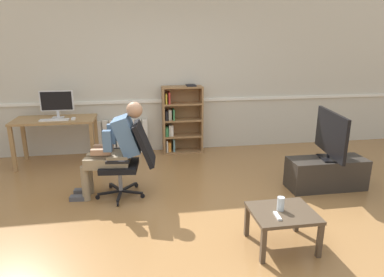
{
  "coord_description": "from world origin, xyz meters",
  "views": [
    {
      "loc": [
        -0.54,
        -3.37,
        1.93
      ],
      "look_at": [
        0.15,
        0.85,
        0.7
      ],
      "focal_mm": 31.32,
      "sensor_mm": 36.0,
      "label": 1
    }
  ],
  "objects_px": {
    "computer_desk": "(55,125)",
    "spare_remote": "(277,216)",
    "person_seated": "(115,148)",
    "office_chair": "(131,157)",
    "computer_mouse": "(73,119)",
    "bookshelf": "(180,120)",
    "keyboard": "(54,120)",
    "radiator": "(123,137)",
    "coffee_table": "(283,216)",
    "tv_stand": "(326,173)",
    "imac_monitor": "(57,102)",
    "drinking_glass": "(281,204)",
    "tv_screen": "(331,135)"
  },
  "relations": [
    {
      "from": "person_seated",
      "to": "office_chair",
      "type": "bearing_deg",
      "value": 90.0
    },
    {
      "from": "bookshelf",
      "to": "tv_screen",
      "type": "xyz_separation_m",
      "value": [
        1.76,
        -1.91,
        0.17
      ]
    },
    {
      "from": "bookshelf",
      "to": "office_chair",
      "type": "height_order",
      "value": "bookshelf"
    },
    {
      "from": "imac_monitor",
      "to": "office_chair",
      "type": "xyz_separation_m",
      "value": [
        1.16,
        -1.51,
        -0.48
      ]
    },
    {
      "from": "coffee_table",
      "to": "spare_remote",
      "type": "bearing_deg",
      "value": -136.58
    },
    {
      "from": "imac_monitor",
      "to": "keyboard",
      "type": "relative_size",
      "value": 1.18
    },
    {
      "from": "person_seated",
      "to": "computer_desk",
      "type": "bearing_deg",
      "value": -138.68
    },
    {
      "from": "drinking_glass",
      "to": "tv_stand",
      "type": "bearing_deg",
      "value": 44.6
    },
    {
      "from": "person_seated",
      "to": "tv_screen",
      "type": "xyz_separation_m",
      "value": [
        2.8,
        -0.21,
        0.1
      ]
    },
    {
      "from": "computer_mouse",
      "to": "coffee_table",
      "type": "relative_size",
      "value": 0.16
    },
    {
      "from": "computer_desk",
      "to": "coffee_table",
      "type": "xyz_separation_m",
      "value": [
        2.66,
        -2.81,
        -0.33
      ]
    },
    {
      "from": "computer_desk",
      "to": "person_seated",
      "type": "xyz_separation_m",
      "value": [
        1.02,
        -1.41,
        0.01
      ]
    },
    {
      "from": "computer_desk",
      "to": "radiator",
      "type": "distance_m",
      "value": 1.15
    },
    {
      "from": "bookshelf",
      "to": "person_seated",
      "type": "distance_m",
      "value": 2.0
    },
    {
      "from": "spare_remote",
      "to": "computer_mouse",
      "type": "bearing_deg",
      "value": 133.37
    },
    {
      "from": "computer_desk",
      "to": "drinking_glass",
      "type": "distance_m",
      "value": 3.84
    },
    {
      "from": "tv_stand",
      "to": "radiator",
      "type": "bearing_deg",
      "value": 144.27
    },
    {
      "from": "tv_stand",
      "to": "spare_remote",
      "type": "height_order",
      "value": "tv_stand"
    },
    {
      "from": "bookshelf",
      "to": "coffee_table",
      "type": "height_order",
      "value": "bookshelf"
    },
    {
      "from": "radiator",
      "to": "tv_stand",
      "type": "height_order",
      "value": "radiator"
    },
    {
      "from": "office_chair",
      "to": "tv_screen",
      "type": "height_order",
      "value": "tv_screen"
    },
    {
      "from": "office_chair",
      "to": "person_seated",
      "type": "height_order",
      "value": "person_seated"
    },
    {
      "from": "spare_remote",
      "to": "person_seated",
      "type": "bearing_deg",
      "value": 140.31
    },
    {
      "from": "computer_mouse",
      "to": "bookshelf",
      "type": "relative_size",
      "value": 0.08
    },
    {
      "from": "keyboard",
      "to": "coffee_table",
      "type": "bearing_deg",
      "value": -45.51
    },
    {
      "from": "imac_monitor",
      "to": "computer_desk",
      "type": "bearing_deg",
      "value": -119.98
    },
    {
      "from": "computer_desk",
      "to": "spare_remote",
      "type": "distance_m",
      "value": 3.88
    },
    {
      "from": "office_chair",
      "to": "tv_screen",
      "type": "bearing_deg",
      "value": 91.26
    },
    {
      "from": "computer_mouse",
      "to": "office_chair",
      "type": "relative_size",
      "value": 0.1
    },
    {
      "from": "computer_mouse",
      "to": "spare_remote",
      "type": "distance_m",
      "value": 3.6
    },
    {
      "from": "keyboard",
      "to": "tv_screen",
      "type": "xyz_separation_m",
      "value": [
        3.8,
        -1.48,
        -0.01
      ]
    },
    {
      "from": "radiator",
      "to": "person_seated",
      "type": "bearing_deg",
      "value": -90.29
    },
    {
      "from": "computer_mouse",
      "to": "drinking_glass",
      "type": "relative_size",
      "value": 0.74
    },
    {
      "from": "imac_monitor",
      "to": "tv_stand",
      "type": "distance_m",
      "value": 4.22
    },
    {
      "from": "keyboard",
      "to": "bookshelf",
      "type": "bearing_deg",
      "value": 12.08
    },
    {
      "from": "radiator",
      "to": "spare_remote",
      "type": "bearing_deg",
      "value": -65.13
    },
    {
      "from": "tv_screen",
      "to": "tv_stand",
      "type": "bearing_deg",
      "value": 90.0
    },
    {
      "from": "computer_desk",
      "to": "spare_remote",
      "type": "xyz_separation_m",
      "value": [
        2.56,
        -2.91,
        -0.26
      ]
    },
    {
      "from": "office_chair",
      "to": "drinking_glass",
      "type": "relative_size",
      "value": 7.3
    },
    {
      "from": "computer_desk",
      "to": "drinking_glass",
      "type": "bearing_deg",
      "value": -46.58
    },
    {
      "from": "computer_desk",
      "to": "imac_monitor",
      "type": "relative_size",
      "value": 2.44
    },
    {
      "from": "computer_mouse",
      "to": "person_seated",
      "type": "distance_m",
      "value": 1.48
    },
    {
      "from": "imac_monitor",
      "to": "person_seated",
      "type": "relative_size",
      "value": 0.42
    },
    {
      "from": "computer_desk",
      "to": "imac_monitor",
      "type": "height_order",
      "value": "imac_monitor"
    },
    {
      "from": "keyboard",
      "to": "office_chair",
      "type": "bearing_deg",
      "value": -47.53
    },
    {
      "from": "imac_monitor",
      "to": "bookshelf",
      "type": "xyz_separation_m",
      "value": [
        2.02,
        0.22,
        -0.43
      ]
    },
    {
      "from": "computer_mouse",
      "to": "tv_stand",
      "type": "relative_size",
      "value": 0.1
    },
    {
      "from": "radiator",
      "to": "tv_screen",
      "type": "relative_size",
      "value": 0.96
    },
    {
      "from": "computer_desk",
      "to": "imac_monitor",
      "type": "distance_m",
      "value": 0.37
    },
    {
      "from": "keyboard",
      "to": "imac_monitor",
      "type": "bearing_deg",
      "value": 85.63
    }
  ]
}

